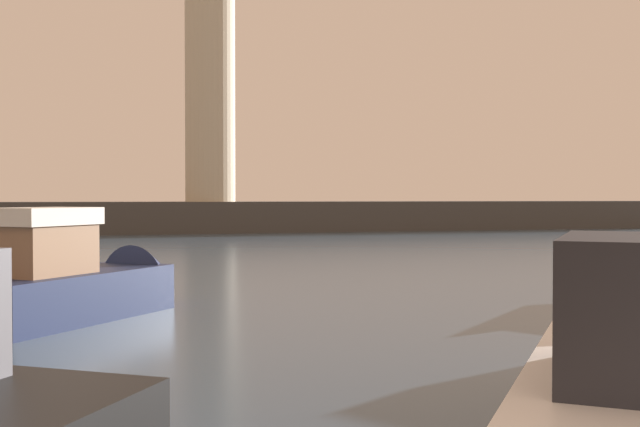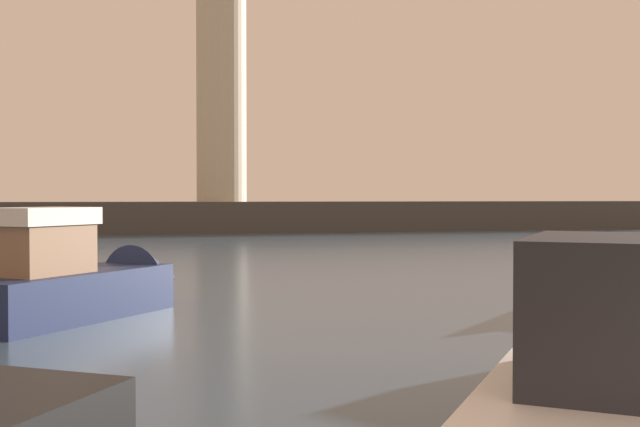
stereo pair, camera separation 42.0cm
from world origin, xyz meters
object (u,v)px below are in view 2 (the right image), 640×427
object	(u,v)px
mooring_buoy	(26,281)
motorboat_4	(628,381)
lighthouse	(221,80)
motorboat_0	(93,281)

from	to	relation	value
mooring_buoy	motorboat_4	bearing A→B (deg)	-63.45
lighthouse	mooring_buoy	size ratio (longest dim) A/B	24.96
motorboat_4	mooring_buoy	distance (m)	16.45
mooring_buoy	motorboat_0	bearing A→B (deg)	-65.59
lighthouse	motorboat_0	size ratio (longest dim) A/B	3.17
lighthouse	mooring_buoy	bearing A→B (deg)	-105.83
motorboat_4	mooring_buoy	world-z (taller)	motorboat_4
motorboat_0	lighthouse	bearing A→B (deg)	78.37
motorboat_0	motorboat_4	bearing A→B (deg)	-62.68
lighthouse	motorboat_0	bearing A→B (deg)	-101.63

